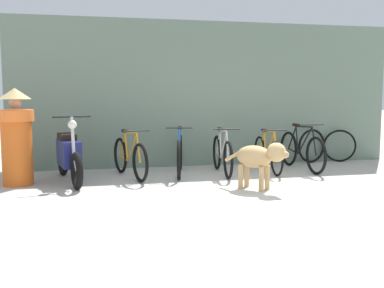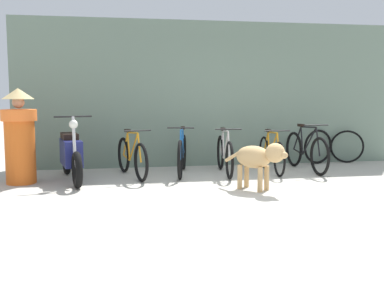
{
  "view_description": "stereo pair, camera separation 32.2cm",
  "coord_description": "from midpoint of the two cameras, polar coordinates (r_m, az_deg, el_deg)",
  "views": [
    {
      "loc": [
        -2.31,
        -5.78,
        1.43
      ],
      "look_at": [
        -0.78,
        1.1,
        0.65
      ],
      "focal_mm": 42.0,
      "sensor_mm": 36.0,
      "label": 1
    },
    {
      "loc": [
        -1.99,
        -5.84,
        1.43
      ],
      "look_at": [
        -0.78,
        1.1,
        0.65
      ],
      "focal_mm": 42.0,
      "sensor_mm": 36.0,
      "label": 2
    }
  ],
  "objects": [
    {
      "name": "motorcycle",
      "position": [
        7.64,
        -13.94,
        -1.38
      ],
      "size": [
        0.62,
        1.86,
        1.1
      ],
      "rotation": [
        0.0,
        0.0,
        -1.35
      ],
      "color": "black",
      "rests_on": "ground"
    },
    {
      "name": "bicycle_3",
      "position": [
        8.42,
        11.11,
        -1.26
      ],
      "size": [
        0.46,
        1.6,
        0.81
      ],
      "rotation": [
        0.0,
        0.0,
        -1.63
      ],
      "color": "black",
      "rests_on": "ground"
    },
    {
      "name": "ground_plane",
      "position": [
        6.36,
        10.21,
        -6.78
      ],
      "size": [
        60.0,
        60.0,
        0.0
      ],
      "primitive_type": "plane",
      "color": "#B7B2A5"
    },
    {
      "name": "spare_tire_left",
      "position": [
        9.97,
        19.98,
        -0.32
      ],
      "size": [
        0.66,
        0.28,
        0.69
      ],
      "rotation": [
        0.0,
        0.0,
        -0.36
      ],
      "color": "black",
      "rests_on": "ground"
    },
    {
      "name": "bicycle_1",
      "position": [
        8.04,
        -0.12,
        -1.35
      ],
      "size": [
        0.51,
        1.65,
        0.87
      ],
      "rotation": [
        0.0,
        0.0,
        -1.79
      ],
      "color": "black",
      "rests_on": "ground"
    },
    {
      "name": "stray_dog",
      "position": [
        6.76,
        9.84,
        -1.73
      ],
      "size": [
        0.79,
        0.9,
        0.73
      ],
      "rotation": [
        0.0,
        0.0,
        5.41
      ],
      "color": "tan",
      "rests_on": "ground"
    },
    {
      "name": "bicycle_0",
      "position": [
        7.83,
        -6.5,
        -1.69
      ],
      "size": [
        0.56,
        1.61,
        0.84
      ],
      "rotation": [
        0.0,
        0.0,
        -1.31
      ],
      "color": "black",
      "rests_on": "ground"
    },
    {
      "name": "shop_wall_back",
      "position": [
        9.09,
        3.8,
        6.33
      ],
      "size": [
        7.77,
        0.2,
        2.87
      ],
      "color": "slate",
      "rests_on": "ground"
    },
    {
      "name": "spare_tire_right",
      "position": [
        9.66,
        16.63,
        -0.33
      ],
      "size": [
        0.7,
        0.22,
        0.71
      ],
      "rotation": [
        0.0,
        0.0,
        0.25
      ],
      "color": "black",
      "rests_on": "ground"
    },
    {
      "name": "bicycle_4",
      "position": [
        8.72,
        15.3,
        -0.91
      ],
      "size": [
        0.46,
        1.76,
        0.9
      ],
      "rotation": [
        0.0,
        0.0,
        -1.54
      ],
      "color": "black",
      "rests_on": "ground"
    },
    {
      "name": "person_in_robes",
      "position": [
        7.63,
        -19.92,
        1.08
      ],
      "size": [
        0.64,
        0.64,
        1.53
      ],
      "rotation": [
        0.0,
        0.0,
        3.32
      ],
      "color": "orange",
      "rests_on": "ground"
    },
    {
      "name": "bicycle_2",
      "position": [
        8.08,
        5.32,
        -1.39
      ],
      "size": [
        0.46,
        1.67,
        0.85
      ],
      "rotation": [
        0.0,
        0.0,
        -1.66
      ],
      "color": "black",
      "rests_on": "ground"
    }
  ]
}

